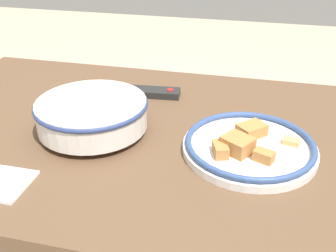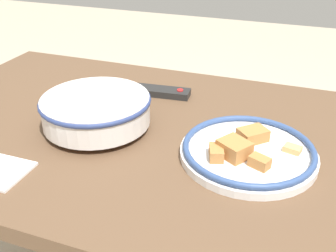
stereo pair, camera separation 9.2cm
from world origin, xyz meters
The scene contains 4 objects.
dining_table centered at (0.00, 0.00, 0.63)m, with size 1.33×0.82×0.71m.
noodle_bowl centered at (-0.11, -0.04, 0.76)m, with size 0.28×0.28×0.08m.
food_plate centered at (0.27, -0.04, 0.73)m, with size 0.31×0.31×0.05m.
tv_remote centered at (-0.04, 0.20, 0.72)m, with size 0.19×0.07×0.02m.
Camera 2 is at (0.36, -0.80, 1.21)m, focal length 42.00 mm.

